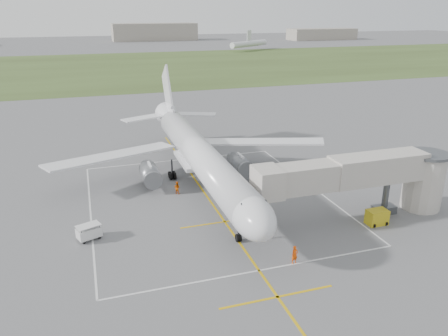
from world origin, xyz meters
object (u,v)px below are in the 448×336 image
object	(u,v)px
jet_bridge	(371,177)
baggage_cart	(89,232)
ramp_worker_nose	(295,255)
gpu_unit	(377,217)
ramp_worker_wing	(177,188)
airliner	(199,155)

from	to	relation	value
jet_bridge	baggage_cart	size ratio (longest dim) A/B	8.88
jet_bridge	ramp_worker_nose	world-z (taller)	jet_bridge
baggage_cart	gpu_unit	bearing A→B (deg)	-32.23
gpu_unit	ramp_worker_nose	distance (m)	12.76
ramp_worker_wing	gpu_unit	bearing A→B (deg)	-178.39
jet_bridge	ramp_worker_wing	bearing A→B (deg)	146.28
ramp_worker_nose	jet_bridge	bearing A→B (deg)	19.05
baggage_cart	ramp_worker_wing	world-z (taller)	ramp_worker_wing
ramp_worker_nose	ramp_worker_wing	distance (m)	20.31
gpu_unit	airliner	bearing A→B (deg)	133.16
jet_bridge	gpu_unit	world-z (taller)	jet_bridge
gpu_unit	baggage_cart	world-z (taller)	gpu_unit
jet_bridge	gpu_unit	bearing A→B (deg)	-94.74
ramp_worker_wing	baggage_cart	bearing A→B (deg)	78.22
ramp_worker_wing	ramp_worker_nose	bearing A→B (deg)	149.47
ramp_worker_nose	ramp_worker_wing	bearing A→B (deg)	101.24
ramp_worker_nose	ramp_worker_wing	world-z (taller)	ramp_worker_nose
gpu_unit	baggage_cart	size ratio (longest dim) A/B	0.84
jet_bridge	baggage_cart	world-z (taller)	jet_bridge
airliner	ramp_worker_nose	size ratio (longest dim) A/B	26.32
baggage_cart	ramp_worker_wing	bearing A→B (deg)	17.85
gpu_unit	ramp_worker_wing	distance (m)	23.99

